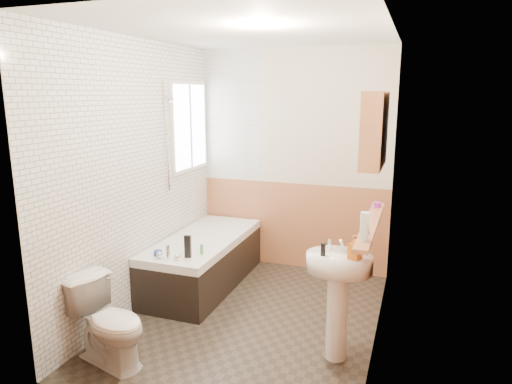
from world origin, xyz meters
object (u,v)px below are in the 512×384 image
Objects in this scene: bathtub at (204,260)px; pine_shelf at (371,224)px; medicine_cabinet at (374,130)px; toilet at (109,323)px; sink at (338,285)px.

bathtub is 1.26× the size of pine_shelf.
medicine_cabinet is at bearing -18.58° from bathtub.
medicine_cabinet is (1.74, -0.59, 1.47)m from bathtub.
sink reaches higher than toilet.
medicine_cabinet is at bearing -45.63° from toilet.
pine_shelf is at bearing 26.15° from sink.
sink is (1.60, 0.64, 0.28)m from toilet.
bathtub is at bearing 161.42° from medicine_cabinet.
medicine_cabinet is at bearing 50.81° from sink.
toilet is 1.06× the size of medicine_cabinet.
toilet is (-0.03, -1.55, 0.05)m from bathtub.
pine_shelf reaches higher than bathtub.
bathtub is at bearing 156.85° from pine_shelf.
bathtub is 2.48× the size of toilet.
sink is (1.57, -0.91, 0.32)m from bathtub.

